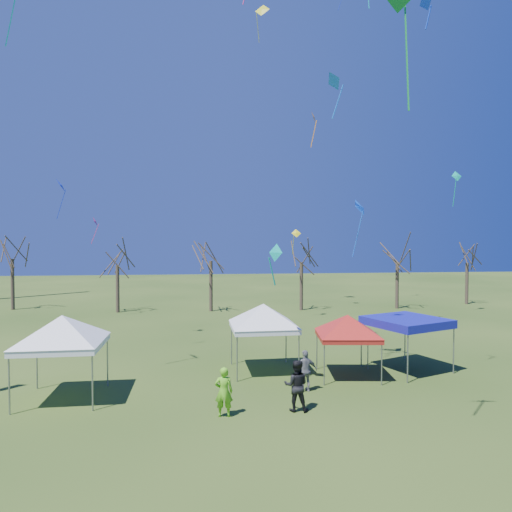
{
  "coord_description": "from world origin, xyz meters",
  "views": [
    {
      "loc": [
        -3.07,
        -17.57,
        6.54
      ],
      "look_at": [
        -0.68,
        3.0,
        5.82
      ],
      "focal_mm": 32.0,
      "sensor_mm": 36.0,
      "label": 1
    }
  ],
  "objects_px": {
    "person_dark": "(296,385)",
    "tree_2": "(211,243)",
    "tent_white_west": "(62,321)",
    "tent_white_mid": "(263,308)",
    "tree_0": "(12,241)",
    "tree_3": "(301,245)",
    "tent_red": "(348,319)",
    "person_green": "(224,392)",
    "tent_blue": "(406,322)",
    "tree_5": "(467,248)",
    "person_grey": "(306,371)",
    "tree_1": "(117,248)",
    "tree_4": "(398,245)"
  },
  "relations": [
    {
      "from": "tree_0",
      "to": "tree_3",
      "type": "height_order",
      "value": "tree_0"
    },
    {
      "from": "tent_white_west",
      "to": "tent_blue",
      "type": "bearing_deg",
      "value": 8.6
    },
    {
      "from": "tree_1",
      "to": "tent_red",
      "type": "distance_m",
      "value": 25.95
    },
    {
      "from": "tree_3",
      "to": "tent_blue",
      "type": "height_order",
      "value": "tree_3"
    },
    {
      "from": "tree_5",
      "to": "tent_red",
      "type": "relative_size",
      "value": 1.92
    },
    {
      "from": "tent_white_west",
      "to": "tent_red",
      "type": "bearing_deg",
      "value": 7.35
    },
    {
      "from": "tree_0",
      "to": "tent_white_west",
      "type": "relative_size",
      "value": 1.86
    },
    {
      "from": "tree_4",
      "to": "tent_red",
      "type": "distance_m",
      "value": 23.9
    },
    {
      "from": "tent_white_mid",
      "to": "person_dark",
      "type": "bearing_deg",
      "value": -84.05
    },
    {
      "from": "tree_0",
      "to": "person_green",
      "type": "xyz_separation_m",
      "value": [
        18.52,
        -28.25,
        -5.56
      ]
    },
    {
      "from": "person_grey",
      "to": "tree_2",
      "type": "bearing_deg",
      "value": -89.99
    },
    {
      "from": "tent_red",
      "to": "person_dark",
      "type": "bearing_deg",
      "value": -129.7
    },
    {
      "from": "tree_0",
      "to": "tent_white_mid",
      "type": "height_order",
      "value": "tree_0"
    },
    {
      "from": "tree_5",
      "to": "tree_1",
      "type": "bearing_deg",
      "value": -177.65
    },
    {
      "from": "tree_4",
      "to": "person_dark",
      "type": "xyz_separation_m",
      "value": [
        -14.9,
        -24.63,
        -5.08
      ]
    },
    {
      "from": "tree_5",
      "to": "tree_3",
      "type": "bearing_deg",
      "value": -173.48
    },
    {
      "from": "tree_1",
      "to": "tree_5",
      "type": "height_order",
      "value": "tree_1"
    },
    {
      "from": "tent_white_west",
      "to": "tent_red",
      "type": "relative_size",
      "value": 1.17
    },
    {
      "from": "tree_0",
      "to": "tent_red",
      "type": "height_order",
      "value": "tree_0"
    },
    {
      "from": "tree_1",
      "to": "tree_4",
      "type": "distance_m",
      "value": 26.13
    },
    {
      "from": "tree_2",
      "to": "tree_5",
      "type": "bearing_deg",
      "value": 3.7
    },
    {
      "from": "tree_4",
      "to": "tent_blue",
      "type": "distance_m",
      "value": 21.83
    },
    {
      "from": "tree_1",
      "to": "tree_2",
      "type": "xyz_separation_m",
      "value": [
        8.4,
        -0.27,
        0.5
      ]
    },
    {
      "from": "tree_3",
      "to": "tent_blue",
      "type": "relative_size",
      "value": 1.82
    },
    {
      "from": "tree_5",
      "to": "tent_white_west",
      "type": "distance_m",
      "value": 40.7
    },
    {
      "from": "tree_2",
      "to": "tree_4",
      "type": "xyz_separation_m",
      "value": [
        17.72,
        -0.38,
        -0.23
      ]
    },
    {
      "from": "tent_white_west",
      "to": "person_dark",
      "type": "distance_m",
      "value": 9.83
    },
    {
      "from": "person_dark",
      "to": "tree_2",
      "type": "bearing_deg",
      "value": -70.47
    },
    {
      "from": "tent_blue",
      "to": "person_grey",
      "type": "height_order",
      "value": "tent_blue"
    },
    {
      "from": "tree_0",
      "to": "tree_3",
      "type": "relative_size",
      "value": 1.07
    },
    {
      "from": "tree_5",
      "to": "tent_red",
      "type": "height_order",
      "value": "tree_5"
    },
    {
      "from": "tent_white_west",
      "to": "person_green",
      "type": "distance_m",
      "value": 7.36
    },
    {
      "from": "tree_3",
      "to": "tent_white_mid",
      "type": "relative_size",
      "value": 1.79
    },
    {
      "from": "tree_2",
      "to": "tent_white_west",
      "type": "bearing_deg",
      "value": -105.91
    },
    {
      "from": "tree_2",
      "to": "tent_red",
      "type": "height_order",
      "value": "tree_2"
    },
    {
      "from": "tree_3",
      "to": "tent_red",
      "type": "xyz_separation_m",
      "value": [
        -2.27,
        -20.68,
        -3.3
      ]
    },
    {
      "from": "tent_white_mid",
      "to": "person_dark",
      "type": "distance_m",
      "value": 5.81
    },
    {
      "from": "person_green",
      "to": "person_dark",
      "type": "bearing_deg",
      "value": -170.97
    },
    {
      "from": "tent_white_west",
      "to": "person_green",
      "type": "height_order",
      "value": "tent_white_west"
    },
    {
      "from": "tree_3",
      "to": "person_green",
      "type": "height_order",
      "value": "tree_3"
    },
    {
      "from": "person_grey",
      "to": "tent_white_west",
      "type": "bearing_deg",
      "value": -10.24
    },
    {
      "from": "person_grey",
      "to": "tree_4",
      "type": "bearing_deg",
      "value": -131.17
    },
    {
      "from": "tree_1",
      "to": "tree_0",
      "type": "bearing_deg",
      "value": 164.82
    },
    {
      "from": "tree_5",
      "to": "person_grey",
      "type": "bearing_deg",
      "value": -132.42
    },
    {
      "from": "tree_2",
      "to": "tent_red",
      "type": "xyz_separation_m",
      "value": [
        6.13,
        -21.02,
        -3.51
      ]
    },
    {
      "from": "tent_white_west",
      "to": "tent_white_mid",
      "type": "height_order",
      "value": "tent_white_west"
    },
    {
      "from": "person_dark",
      "to": "person_green",
      "type": "relative_size",
      "value": 1.06
    },
    {
      "from": "tent_white_west",
      "to": "tent_white_mid",
      "type": "bearing_deg",
      "value": 18.97
    },
    {
      "from": "tree_0",
      "to": "tree_5",
      "type": "xyz_separation_m",
      "value": [
        44.57,
        -1.32,
        -0.76
      ]
    },
    {
      "from": "tree_1",
      "to": "person_grey",
      "type": "bearing_deg",
      "value": -62.39
    }
  ]
}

